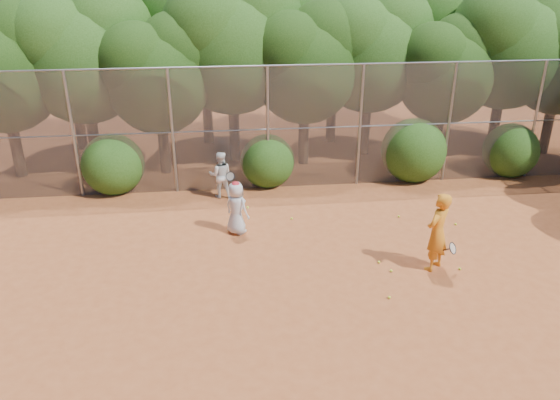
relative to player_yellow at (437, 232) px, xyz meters
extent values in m
plane|color=#984922|center=(-2.58, -0.43, -1.00)|extent=(80.00, 80.00, 0.00)
cylinder|color=gray|center=(-9.58, 5.57, 1.00)|extent=(0.09, 0.09, 4.00)
cylinder|color=gray|center=(-6.58, 5.57, 1.00)|extent=(0.09, 0.09, 4.00)
cylinder|color=gray|center=(-3.58, 5.57, 1.00)|extent=(0.09, 0.09, 4.00)
cylinder|color=gray|center=(-0.58, 5.57, 1.00)|extent=(0.09, 0.09, 4.00)
cylinder|color=gray|center=(2.42, 5.57, 1.00)|extent=(0.09, 0.09, 4.00)
cylinder|color=gray|center=(5.42, 5.57, 1.00)|extent=(0.09, 0.09, 4.00)
cylinder|color=gray|center=(-2.58, 5.57, 3.00)|extent=(20.00, 0.05, 0.05)
cylinder|color=gray|center=(-2.58, 5.57, 1.00)|extent=(20.00, 0.04, 0.04)
cube|color=slate|center=(-2.58, 5.57, 1.00)|extent=(20.00, 0.02, 4.00)
cylinder|color=black|center=(-12.08, 7.57, 0.19)|extent=(0.38, 0.38, 2.38)
sphere|color=black|center=(-12.08, 7.57, 2.52)|extent=(3.81, 3.81, 3.81)
sphere|color=black|center=(-11.31, 7.95, 3.47)|extent=(3.05, 3.05, 3.05)
cylinder|color=black|center=(-9.58, 8.07, 0.26)|extent=(0.38, 0.38, 2.52)
sphere|color=#1F4411|center=(-9.58, 8.07, 2.73)|extent=(4.03, 4.03, 4.03)
sphere|color=#1F4411|center=(-8.77, 8.47, 3.74)|extent=(3.23, 3.23, 3.23)
sphere|color=#1F4411|center=(-10.28, 7.77, 3.53)|extent=(3.02, 3.02, 3.02)
cylinder|color=black|center=(-7.08, 7.37, 0.08)|extent=(0.36, 0.36, 2.17)
sphere|color=black|center=(-7.08, 7.37, 2.21)|extent=(3.47, 3.47, 3.47)
sphere|color=black|center=(-6.38, 7.71, 3.08)|extent=(2.78, 2.78, 2.78)
sphere|color=black|center=(-7.68, 7.11, 2.90)|extent=(2.60, 2.60, 2.60)
cylinder|color=black|center=(-4.58, 8.37, 0.33)|extent=(0.39, 0.39, 2.66)
sphere|color=#1F4411|center=(-4.58, 8.37, 2.93)|extent=(4.26, 4.26, 4.26)
sphere|color=#1F4411|center=(-3.72, 8.79, 4.00)|extent=(3.40, 3.40, 3.40)
sphere|color=#1F4411|center=(-5.32, 8.05, 3.79)|extent=(3.19, 3.19, 3.19)
cylinder|color=black|center=(-2.08, 7.77, 0.14)|extent=(0.37, 0.37, 2.27)
sphere|color=black|center=(-2.08, 7.77, 2.36)|extent=(3.64, 3.64, 3.64)
sphere|color=black|center=(-1.35, 8.13, 3.27)|extent=(2.91, 2.91, 2.91)
sphere|color=black|center=(-2.71, 7.49, 3.09)|extent=(2.73, 2.73, 2.73)
cylinder|color=black|center=(0.42, 8.57, 0.22)|extent=(0.38, 0.38, 2.45)
sphere|color=#1F4411|center=(0.42, 8.57, 2.62)|extent=(3.92, 3.92, 3.92)
sphere|color=#1F4411|center=(1.21, 8.96, 3.60)|extent=(3.14, 3.14, 3.14)
sphere|color=#1F4411|center=(-0.26, 8.27, 3.41)|extent=(2.94, 2.94, 2.94)
cylinder|color=black|center=(2.92, 7.57, 0.05)|extent=(0.36, 0.36, 2.10)
sphere|color=black|center=(2.92, 7.57, 2.11)|extent=(3.36, 3.36, 3.36)
sphere|color=black|center=(3.60, 7.90, 2.95)|extent=(2.69, 2.69, 2.69)
sphere|color=black|center=(2.34, 7.32, 2.78)|extent=(2.52, 2.52, 2.52)
cylinder|color=black|center=(5.42, 8.17, 0.29)|extent=(0.39, 0.39, 2.59)
sphere|color=#1F4411|center=(5.42, 8.17, 2.83)|extent=(4.14, 4.14, 4.14)
sphere|color=#1F4411|center=(6.25, 8.58, 3.87)|extent=(3.32, 3.32, 3.32)
sphere|color=#1F4411|center=(4.70, 7.86, 3.66)|extent=(3.11, 3.11, 3.11)
cylinder|color=black|center=(7.42, 7.87, 0.15)|extent=(0.37, 0.37, 2.31)
sphere|color=black|center=(6.78, 7.59, 3.16)|extent=(2.77, 2.77, 2.77)
cylinder|color=black|center=(-10.58, 10.37, 0.31)|extent=(0.39, 0.39, 2.62)
sphere|color=#1F4411|center=(-10.58, 10.37, 2.88)|extent=(4.20, 4.20, 4.20)
sphere|color=#1F4411|center=(-9.74, 10.79, 3.93)|extent=(3.36, 3.36, 3.36)
sphere|color=#1F4411|center=(-11.31, 10.05, 3.72)|extent=(3.15, 3.15, 3.15)
cylinder|color=black|center=(-5.58, 10.57, 0.40)|extent=(0.40, 0.40, 2.80)
sphere|color=#1F4411|center=(-5.58, 10.57, 3.14)|extent=(4.48, 4.48, 4.48)
sphere|color=#1F4411|center=(-4.68, 11.02, 4.26)|extent=(3.58, 3.58, 3.58)
sphere|color=#1F4411|center=(-6.36, 10.23, 4.04)|extent=(3.36, 3.36, 3.36)
cylinder|color=black|center=(-0.58, 10.17, 0.26)|extent=(0.38, 0.38, 2.52)
sphere|color=#1F4411|center=(-0.58, 10.17, 2.73)|extent=(4.03, 4.03, 4.03)
sphere|color=#1F4411|center=(0.23, 10.57, 3.74)|extent=(3.23, 3.23, 3.23)
sphere|color=#1F4411|center=(-1.28, 9.87, 3.53)|extent=(3.02, 3.02, 3.02)
cylinder|color=black|center=(3.92, 10.77, 0.36)|extent=(0.40, 0.40, 2.73)
sphere|color=#1F4411|center=(3.92, 10.77, 3.04)|extent=(4.37, 4.37, 4.37)
sphere|color=#1F4411|center=(4.80, 11.20, 4.13)|extent=(3.49, 3.49, 3.49)
sphere|color=#1F4411|center=(3.16, 10.44, 3.91)|extent=(3.28, 3.28, 3.28)
sphere|color=#1F4411|center=(-8.58, 5.87, 0.00)|extent=(2.00, 2.00, 2.00)
sphere|color=#1F4411|center=(-3.58, 5.87, -0.10)|extent=(1.80, 1.80, 1.80)
sphere|color=#1F4411|center=(1.42, 5.87, 0.10)|extent=(2.20, 2.20, 2.20)
sphere|color=#1F4411|center=(4.92, 5.87, -0.05)|extent=(1.90, 1.90, 1.90)
imported|color=orange|center=(0.00, 0.00, 0.00)|extent=(0.87, 0.84, 2.01)
torus|color=black|center=(0.35, -0.20, -0.35)|extent=(0.33, 0.34, 0.28)
cylinder|color=black|center=(0.21, -0.07, -0.46)|extent=(0.21, 0.20, 0.17)
imported|color=silver|center=(-4.73, 2.43, -0.25)|extent=(0.87, 0.84, 1.50)
ellipsoid|color=red|center=(-4.73, 2.43, 0.46)|extent=(0.22, 0.22, 0.13)
sphere|color=#CCE429|center=(-4.43, 2.23, -0.15)|extent=(0.07, 0.07, 0.07)
imported|color=white|center=(-5.14, 4.97, -0.25)|extent=(0.75, 0.60, 1.50)
torus|color=black|center=(-4.84, 4.67, -0.20)|extent=(0.35, 0.29, 0.28)
cylinder|color=black|center=(-4.75, 4.84, -0.31)|extent=(0.15, 0.24, 0.16)
sphere|color=#CCE429|center=(-1.08, -0.06, -0.97)|extent=(0.07, 0.07, 0.07)
sphere|color=#CCE429|center=(1.51, 2.18, -0.97)|extent=(0.07, 0.07, 0.07)
sphere|color=#CCE429|center=(-1.45, -1.16, -0.97)|extent=(0.07, 0.07, 0.07)
sphere|color=#CCE429|center=(0.63, -0.17, -0.97)|extent=(0.07, 0.07, 0.07)
sphere|color=#CCE429|center=(-1.26, 0.37, -0.97)|extent=(0.07, 0.07, 0.07)
sphere|color=#CCE429|center=(0.04, 2.85, -0.97)|extent=(0.07, 0.07, 0.07)
sphere|color=#CCE429|center=(-3.12, 3.07, -0.97)|extent=(0.07, 0.07, 0.07)
camera|label=1|loc=(-5.04, -11.12, 6.09)|focal=35.00mm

